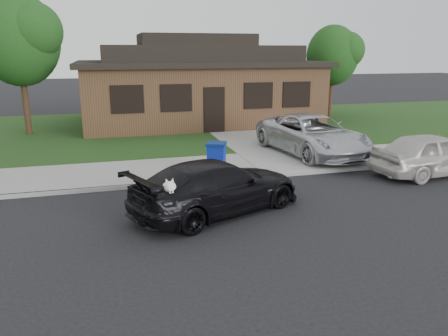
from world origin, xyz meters
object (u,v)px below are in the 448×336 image
object	(u,v)px
minivan	(312,135)
recycling_bin	(217,157)
white_compact	(433,154)
sedan	(217,187)

from	to	relation	value
minivan	recycling_bin	bearing A→B (deg)	-166.62
minivan	white_compact	xyz separation A→B (m)	(2.66, -3.28, -0.17)
sedan	minivan	bearing A→B (deg)	-69.02
sedan	recycling_bin	bearing A→B (deg)	-37.05
minivan	recycling_bin	world-z (taller)	minivan
sedan	minivan	distance (m)	6.81
white_compact	recycling_bin	world-z (taller)	white_compact
recycling_bin	sedan	bearing A→B (deg)	-79.96
sedan	minivan	size ratio (longest dim) A/B	0.94
sedan	recycling_bin	xyz separation A→B (m)	(0.81, 3.17, -0.05)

